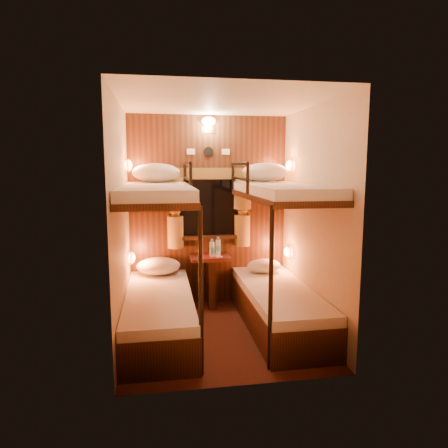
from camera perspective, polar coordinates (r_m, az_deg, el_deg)
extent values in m
plane|color=#3A1810|center=(4.43, -0.41, -15.29)|extent=(2.10, 2.10, 0.00)
plane|color=silver|center=(4.11, -0.45, 17.08)|extent=(2.10, 2.10, 0.00)
plane|color=#C6B293|center=(5.13, -2.24, 1.87)|extent=(2.40, 0.00, 2.40)
plane|color=#C6B293|center=(3.08, 2.59, -2.39)|extent=(2.40, 0.00, 2.40)
plane|color=#C6B293|center=(4.07, -14.48, -0.05)|extent=(0.00, 2.40, 2.40)
plane|color=#C6B293|center=(4.37, 12.65, 0.56)|extent=(0.00, 2.40, 2.40)
cube|color=black|center=(5.12, -2.21, 1.85)|extent=(2.00, 0.03, 2.40)
cube|color=black|center=(4.38, -9.22, -13.19)|extent=(0.70, 1.90, 0.35)
cube|color=silver|center=(4.31, -9.29, -10.40)|extent=(0.68, 1.88, 0.10)
cube|color=black|center=(4.09, -9.63, 3.67)|extent=(0.70, 1.90, 0.06)
cube|color=silver|center=(4.09, -9.65, 4.78)|extent=(0.68, 1.88, 0.10)
cylinder|color=black|center=(3.36, -3.33, -9.83)|extent=(0.04, 0.04, 1.45)
cylinder|color=black|center=(4.97, -5.57, 6.72)|extent=(0.04, 0.04, 0.32)
cylinder|color=black|center=(4.13, -4.79, 6.43)|extent=(0.04, 0.04, 0.32)
cylinder|color=black|center=(4.55, -5.25, 8.60)|extent=(0.04, 0.85, 0.04)
cylinder|color=black|center=(4.55, -5.22, 6.46)|extent=(0.03, 0.85, 0.03)
cube|color=black|center=(4.56, 7.73, -12.27)|extent=(0.70, 1.90, 0.35)
cube|color=silver|center=(4.49, 7.78, -9.58)|extent=(0.68, 1.88, 0.10)
cube|color=black|center=(4.29, 8.06, 3.90)|extent=(0.70, 1.90, 0.06)
cube|color=silver|center=(4.28, 8.08, 4.97)|extent=(0.68, 1.88, 0.10)
cylinder|color=black|center=(3.47, 6.69, -9.29)|extent=(0.04, 0.04, 1.45)
cylinder|color=black|center=(5.05, 1.28, 6.78)|extent=(0.04, 0.04, 0.32)
cylinder|color=black|center=(4.22, 3.41, 6.48)|extent=(0.04, 0.04, 0.32)
cylinder|color=black|center=(4.63, 2.26, 8.62)|extent=(0.04, 0.85, 0.04)
cylinder|color=black|center=(4.63, 2.25, 6.52)|extent=(0.03, 0.85, 0.03)
cube|color=black|center=(5.09, -2.19, 2.39)|extent=(0.98, 0.02, 0.78)
cube|color=black|center=(5.08, -2.18, 2.38)|extent=(0.90, 0.01, 0.70)
cube|color=black|center=(5.10, -2.10, -1.91)|extent=(1.00, 0.12, 0.04)
cube|color=olive|center=(5.03, -2.17, 7.22)|extent=(1.10, 0.06, 0.14)
cylinder|color=olive|center=(5.00, -7.05, 4.29)|extent=(0.22, 0.22, 0.40)
cylinder|color=olive|center=(5.02, -7.00, 1.67)|extent=(0.11, 0.11, 0.12)
cylinder|color=olive|center=(5.05, -6.95, -1.15)|extent=(0.20, 0.20, 0.40)
torus|color=gold|center=(5.02, -7.00, 1.67)|extent=(0.14, 0.14, 0.02)
cylinder|color=olive|center=(5.10, 2.67, 4.43)|extent=(0.22, 0.22, 0.40)
cylinder|color=olive|center=(5.12, 2.65, 1.86)|extent=(0.11, 0.11, 0.12)
cylinder|color=olive|center=(5.16, 2.64, -0.90)|extent=(0.20, 0.20, 0.40)
torus|color=gold|center=(5.12, 2.65, 1.86)|extent=(0.14, 0.14, 0.02)
cylinder|color=black|center=(5.07, -2.23, 10.28)|extent=(0.12, 0.02, 0.12)
cube|color=silver|center=(5.05, -4.75, 10.27)|extent=(0.10, 0.01, 0.07)
cube|color=silver|center=(5.10, 0.26, 10.28)|extent=(0.10, 0.01, 0.07)
cube|color=gold|center=(5.09, -2.25, 13.32)|extent=(0.18, 0.01, 0.08)
ellipsoid|color=#FFCC8C|center=(5.08, -2.23, 14.47)|extent=(0.18, 0.09, 0.11)
ellipsoid|color=orange|center=(4.84, -13.06, -4.72)|extent=(0.08, 0.20, 0.13)
torus|color=gold|center=(4.84, -13.06, -4.72)|extent=(0.02, 0.17, 0.17)
ellipsoid|color=orange|center=(4.72, -13.49, 8.16)|extent=(0.08, 0.20, 0.13)
torus|color=gold|center=(4.72, -13.49, 8.16)|extent=(0.02, 0.17, 0.17)
ellipsoid|color=orange|center=(5.09, 9.12, -4.00)|extent=(0.08, 0.20, 0.13)
torus|color=gold|center=(5.09, 9.12, -4.00)|extent=(0.02, 0.17, 0.17)
ellipsoid|color=orange|center=(4.97, 9.40, 8.26)|extent=(0.08, 0.20, 0.13)
torus|color=gold|center=(4.97, 9.40, 8.26)|extent=(0.02, 0.17, 0.17)
cube|color=#501412|center=(5.03, -1.92, -4.84)|extent=(0.50, 0.34, 0.04)
cube|color=black|center=(5.12, -1.90, -8.39)|extent=(0.08, 0.30, 0.61)
cube|color=maroon|center=(5.03, -1.92, -4.60)|extent=(0.30, 0.34, 0.01)
cylinder|color=#99BFE5|center=(4.96, -1.72, -3.66)|extent=(0.06, 0.06, 0.19)
cylinder|color=#4191C5|center=(4.96, -1.72, -3.77)|extent=(0.07, 0.07, 0.07)
cylinder|color=#4191C5|center=(4.93, -1.73, -2.35)|extent=(0.03, 0.03, 0.03)
cylinder|color=#99BFE5|center=(5.07, -0.85, -3.34)|extent=(0.06, 0.06, 0.20)
cylinder|color=#4191C5|center=(5.07, -0.85, -3.45)|extent=(0.07, 0.07, 0.07)
cylinder|color=#4191C5|center=(5.05, -0.85, -2.00)|extent=(0.04, 0.04, 0.03)
cube|color=silver|center=(4.98, -0.70, -4.71)|extent=(0.10, 0.08, 0.01)
cube|color=silver|center=(5.04, -0.89, -4.56)|extent=(0.07, 0.06, 0.01)
ellipsoid|color=white|center=(4.97, -9.34, -5.94)|extent=(0.53, 0.38, 0.21)
ellipsoid|color=white|center=(5.03, 5.71, -5.95)|extent=(0.42, 0.30, 0.17)
ellipsoid|color=white|center=(4.74, -9.66, 7.25)|extent=(0.55, 0.39, 0.22)
ellipsoid|color=white|center=(4.90, 5.85, 7.39)|extent=(0.57, 0.41, 0.22)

